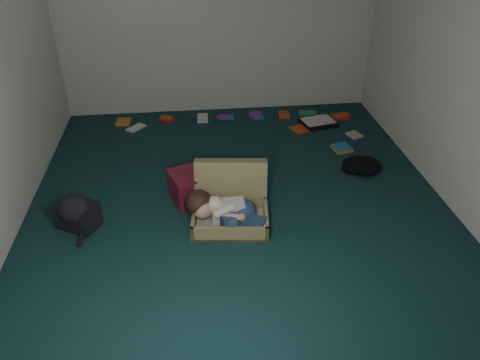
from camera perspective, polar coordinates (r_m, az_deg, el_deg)
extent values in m
plane|color=#113032|center=(4.55, -0.21, -2.72)|extent=(4.50, 4.50, 0.00)
plane|color=white|center=(6.11, -2.72, 19.88)|extent=(4.50, 0.00, 4.50)
plane|color=white|center=(2.00, 6.93, -8.99)|extent=(4.50, 0.00, 4.50)
plane|color=white|center=(4.61, 25.98, 12.58)|extent=(0.00, 4.50, 4.50)
cube|color=#988C54|center=(4.21, -1.20, -4.73)|extent=(0.72, 0.56, 0.15)
cube|color=beige|center=(4.23, -1.19, -5.14)|extent=(0.66, 0.49, 0.02)
cube|color=#988C54|center=(4.37, -1.12, -0.56)|extent=(0.69, 0.29, 0.49)
cube|color=silver|center=(4.14, -1.48, -3.93)|extent=(0.29, 0.17, 0.21)
sphere|color=tan|center=(4.10, -4.53, -3.50)|extent=(0.18, 0.18, 0.18)
ellipsoid|color=black|center=(4.13, -5.03, -2.68)|extent=(0.24, 0.25, 0.21)
ellipsoid|color=navy|center=(4.15, 0.51, -3.86)|extent=(0.22, 0.25, 0.21)
cube|color=navy|center=(4.07, -0.57, -4.84)|extent=(0.27, 0.19, 0.13)
cube|color=navy|center=(4.08, 1.46, -5.20)|extent=(0.26, 0.20, 0.11)
sphere|color=white|center=(4.12, 2.73, -5.17)|extent=(0.11, 0.11, 0.11)
sphere|color=white|center=(4.07, 2.76, -5.85)|extent=(0.10, 0.10, 0.10)
cylinder|color=tan|center=(4.02, -0.85, -4.49)|extent=(0.18, 0.08, 0.06)
cube|color=maroon|center=(4.55, -5.57, -0.79)|extent=(0.51, 0.45, 0.28)
cube|color=maroon|center=(4.47, -5.67, 0.85)|extent=(0.53, 0.48, 0.02)
cube|color=black|center=(6.14, 9.48, 6.94)|extent=(0.49, 0.41, 0.05)
cube|color=white|center=(6.12, 9.51, 7.19)|extent=(0.44, 0.36, 0.01)
cube|color=orange|center=(6.29, -14.01, 6.86)|extent=(0.20, 0.15, 0.02)
cube|color=red|center=(6.23, -8.89, 7.23)|extent=(0.25, 0.24, 0.02)
cube|color=white|center=(6.22, -4.57, 7.48)|extent=(0.20, 0.23, 0.02)
cube|color=#2171B6|center=(6.29, 2.05, 7.83)|extent=(0.21, 0.24, 0.02)
cube|color=#C94317|center=(6.35, 5.39, 7.96)|extent=(0.25, 0.23, 0.02)
cube|color=#24854D|center=(6.42, 8.26, 8.05)|extent=(0.21, 0.17, 0.02)
cube|color=#8F238A|center=(6.12, 9.89, 6.63)|extent=(0.25, 0.24, 0.02)
cube|color=beige|center=(5.93, 13.75, 5.31)|extent=(0.18, 0.22, 0.02)
cube|color=orange|center=(5.58, 12.30, 3.70)|extent=(0.22, 0.24, 0.02)
cube|color=red|center=(6.37, 12.06, 7.46)|extent=(0.25, 0.22, 0.02)
cube|color=white|center=(6.10, -12.56, 6.25)|extent=(0.22, 0.18, 0.02)
cube|color=#2171B6|center=(6.24, -1.73, 7.66)|extent=(0.25, 0.25, 0.02)
cube|color=#C94317|center=(5.96, 7.27, 6.14)|extent=(0.17, 0.21, 0.02)
cube|color=#24854D|center=(5.40, 14.71, 2.35)|extent=(0.23, 0.25, 0.02)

